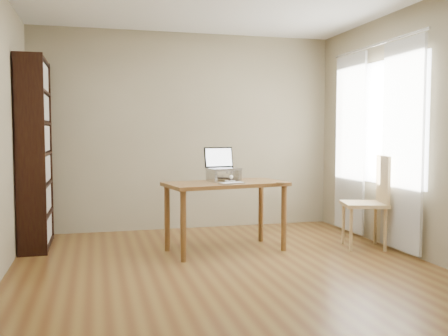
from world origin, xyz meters
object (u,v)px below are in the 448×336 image
desk (226,192)px  laptop (222,164)px  cat (223,176)px  keyboard (232,183)px  bookshelf (35,154)px  chair (371,198)px

desk → laptop: bearing=80.1°
cat → keyboard: bearing=-99.1°
laptop → cat: bearing=-93.8°
desk → cat: bearing=78.5°
bookshelf → chair: (3.61, -0.94, -0.49)m
laptop → cat: size_ratio=0.80×
keyboard → laptop: bearing=73.0°
laptop → chair: size_ratio=0.37×
bookshelf → chair: 3.77m
laptop → bookshelf: bearing=154.7°
desk → laptop: (0.00, 0.14, 0.30)m
desk → cat: 0.20m
bookshelf → cat: size_ratio=4.46×
keyboard → chair: chair is taller
keyboard → desk: bearing=73.9°
laptop → cat: laptop is taller
laptop → cat: (0.00, -0.03, -0.13)m
cat → bookshelf: bearing=153.7°
bookshelf → laptop: (2.00, -0.55, -0.11)m
keyboard → cat: cat is taller
desk → chair: size_ratio=1.33×
bookshelf → keyboard: 2.23m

